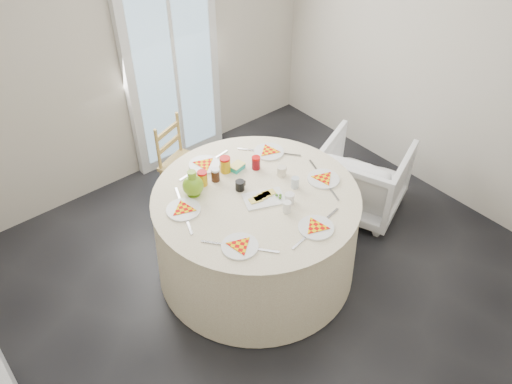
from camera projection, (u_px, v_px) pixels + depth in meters
floor at (276, 282)px, 4.01m from camera, size 4.00×4.00×0.00m
wall_back at (127, 48)px, 4.35m from camera, size 4.00×0.02×2.60m
wall_right at (458, 60)px, 4.16m from camera, size 0.02×4.00×2.60m
glass_door at (172, 63)px, 4.68m from camera, size 1.00×0.08×2.10m
radiator at (8, 384)px, 2.93m from camera, size 0.07×1.00×0.55m
table at (256, 234)px, 3.90m from camera, size 1.58×1.58×0.80m
wooden_chair at (184, 158)px, 4.50m from camera, size 0.48×0.47×0.83m
armchair at (363, 173)px, 4.47m from camera, size 0.89×0.92×0.74m
place_settings at (256, 195)px, 3.64m from camera, size 1.51×1.51×0.02m
jar_cluster at (229, 172)px, 3.77m from camera, size 0.52×0.31×0.14m
butter_tub at (237, 168)px, 3.87m from camera, size 0.13×0.10×0.05m
green_pitcher at (193, 184)px, 3.59m from camera, size 0.18×0.18×0.20m
cheese_platter at (264, 200)px, 3.60m from camera, size 0.34×0.29×0.04m
mugs_glasses at (269, 184)px, 3.68m from camera, size 0.62×0.62×0.10m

